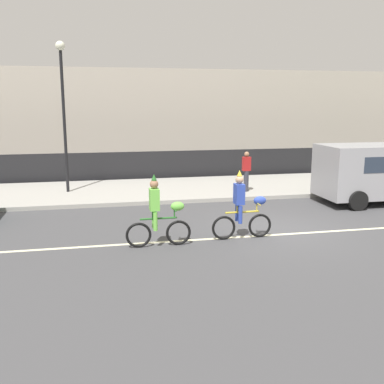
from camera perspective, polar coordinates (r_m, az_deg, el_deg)
ground_plane at (r=13.59m, az=10.84°, el=-4.71°), size 80.00×80.00×0.00m
road_centre_line at (r=13.15m, az=11.67°, el=-5.27°), size 36.00×0.14×0.01m
sidewalk_curb at (r=19.57m, az=3.54°, el=0.59°), size 60.00×5.00×0.15m
fence_line at (r=22.24m, az=1.57°, el=3.53°), size 40.00×0.08×1.40m
building_backdrop at (r=30.35m, az=-3.81°, el=9.58°), size 28.00×8.00×5.62m
parade_cyclist_lime at (r=11.66m, az=-4.22°, el=-2.93°), size 1.72×0.50×1.92m
parade_cyclist_cobalt at (r=12.38m, az=6.47°, el=-2.13°), size 1.72×0.50×1.92m
street_lamp_post at (r=18.56m, az=-16.08°, el=11.75°), size 0.36×0.36×5.86m
pedestrian_onlooker at (r=18.26m, az=6.92°, el=2.75°), size 0.32×0.20×1.62m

